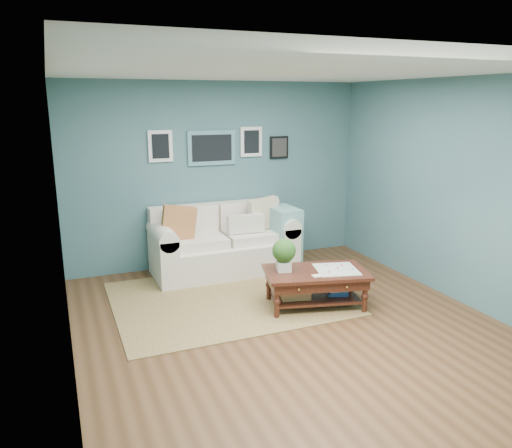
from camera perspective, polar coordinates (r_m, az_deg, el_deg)
room_shell at (r=5.23m, az=3.94°, el=2.19°), size 5.00×5.02×2.70m
area_rug at (r=6.34m, az=-3.27°, el=-8.47°), size 2.78×2.22×0.01m
loveseat at (r=7.22m, az=-3.12°, el=-2.06°), size 2.07×0.94×1.06m
coffee_table at (r=6.02m, az=6.24°, el=-6.03°), size 1.34×0.97×0.84m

